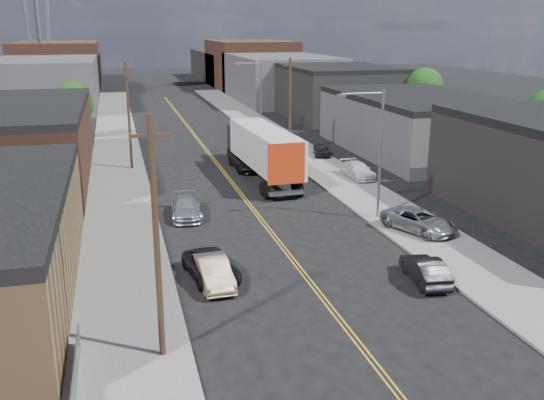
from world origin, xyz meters
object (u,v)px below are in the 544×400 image
semi_truck (260,147)px  car_left_c (211,266)px  car_right_oncoming (425,270)px  car_right_lot_b (358,170)px  car_ahead_truck (248,161)px  car_right_lot_a (419,221)px  car_left_d (186,207)px  car_left_b (214,272)px  car_right_lot_c (321,149)px

semi_truck → car_left_c: semi_truck is taller
car_right_oncoming → car_right_lot_b: bearing=-95.8°
semi_truck → car_ahead_truck: 3.23m
semi_truck → car_left_c: (-8.00, -21.98, -1.92)m
car_right_lot_a → car_ahead_truck: car_ahead_truck is taller
car_right_lot_a → car_left_d: bearing=129.6°
car_left_b → car_right_lot_c: (16.01, 29.14, 0.07)m
semi_truck → car_ahead_truck: (-0.59, 2.62, -1.78)m
semi_truck → car_right_lot_a: semi_truck is taller
car_left_d → car_right_lot_c: car_right_lot_c is taller
car_left_c → car_left_d: bearing=82.2°
car_right_lot_a → car_right_lot_c: bearing=62.8°
car_left_c → car_ahead_truck: 25.70m
car_right_oncoming → car_right_lot_c: size_ratio=1.10×
car_right_lot_b → car_right_lot_c: 9.81m
car_right_lot_a → car_ahead_truck: 21.85m
car_left_d → car_right_lot_a: bearing=-23.1°
car_left_d → car_right_lot_c: bearing=50.9°
car_left_c → car_left_d: size_ratio=0.97×
car_left_b → car_right_lot_c: bearing=58.6°
car_right_lot_b → car_left_c: bearing=-132.8°
car_right_lot_c → car_right_oncoming: bearing=-85.5°
car_left_d → car_left_b: bearing=-86.0°
car_left_c → car_right_lot_b: (16.00, 18.47, 0.15)m
semi_truck → car_right_lot_b: bearing=-26.1°
car_left_d → car_right_lot_b: size_ratio=1.08×
car_left_c → car_right_lot_b: bearing=41.3°
car_right_oncoming → car_right_lot_c: bearing=-91.8°
car_left_d → car_ahead_truck: 15.31m
car_right_oncoming → car_right_lot_b: (5.12, 21.80, 0.12)m
car_right_lot_b → car_right_oncoming: bearing=-105.1°
car_right_lot_a → car_right_lot_b: car_right_lot_a is taller
car_right_lot_b → car_right_lot_c: size_ratio=1.21×
car_left_c → car_ahead_truck: bearing=65.5°
car_left_c → car_right_oncoming: bearing=-24.8°
car_left_d → car_right_oncoming: 18.16m
car_right_lot_a → car_left_c: bearing=172.0°
car_left_d → car_right_lot_a: size_ratio=0.96×
car_right_lot_c → car_ahead_truck: (-8.59, -3.67, 0.01)m
car_left_c → car_ahead_truck: size_ratio=0.83×
car_left_b → semi_truck: bearing=68.1°
car_right_lot_b → car_ahead_truck: car_ahead_truck is taller
car_right_lot_a → car_ahead_truck: bearing=85.2°
car_left_d → car_right_lot_a: (14.29, -7.34, 0.15)m
car_left_b → car_left_c: (0.01, 0.87, -0.05)m
semi_truck → car_left_d: (-8.00, -10.78, -1.87)m
car_left_c → car_left_d: (0.00, 11.20, 0.05)m
car_right_oncoming → car_right_lot_c: 32.03m
car_right_lot_a → car_right_lot_c: 24.47m
car_left_d → car_right_oncoming: bearing=-49.1°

